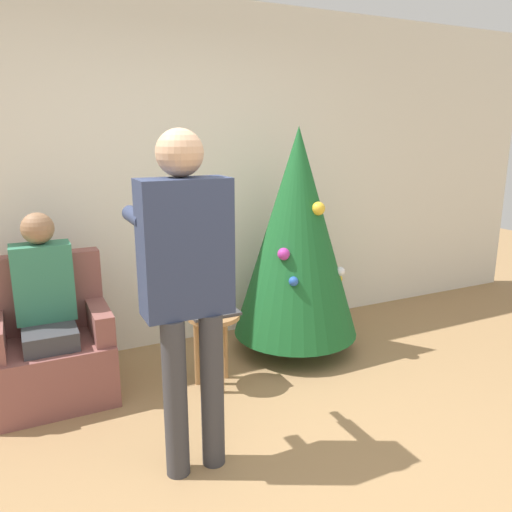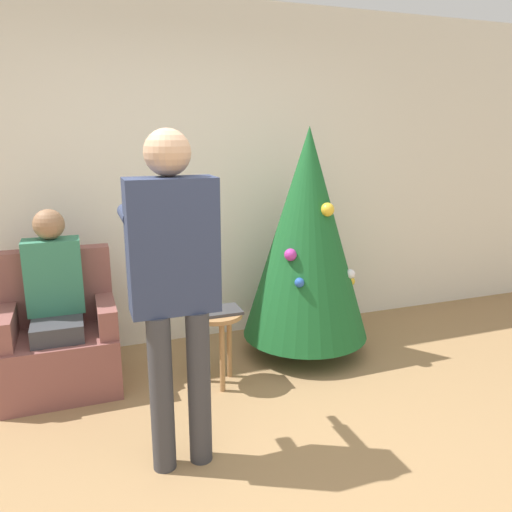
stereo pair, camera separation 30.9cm
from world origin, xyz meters
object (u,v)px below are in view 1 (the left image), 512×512
Objects in this scene: person_seated at (46,302)px; side_stool at (214,328)px; person_standing at (186,273)px; armchair at (51,349)px; christmas_tree at (297,234)px.

side_stool is at bearing -17.32° from person_seated.
person_seated is 0.71× the size of person_standing.
christmas_tree is at bearing -2.45° from armchair.
christmas_tree is 1.01× the size of person_standing.
person_standing is at bearing -60.48° from armchair.
side_stool is (-0.79, -0.26, -0.54)m from christmas_tree.
christmas_tree reaches higher than person_standing.
person_standing is at bearing -59.91° from person_seated.
person_seated is at bearing 120.09° from person_standing.
person_standing is 3.32× the size of side_stool.
person_seated is (-1.80, 0.05, -0.29)m from christmas_tree.
person_standing is at bearing -119.56° from side_stool.
person_seated reaches higher than armchair.
person_seated is at bearing 178.33° from christmas_tree.
christmas_tree is 3.37× the size of side_stool.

